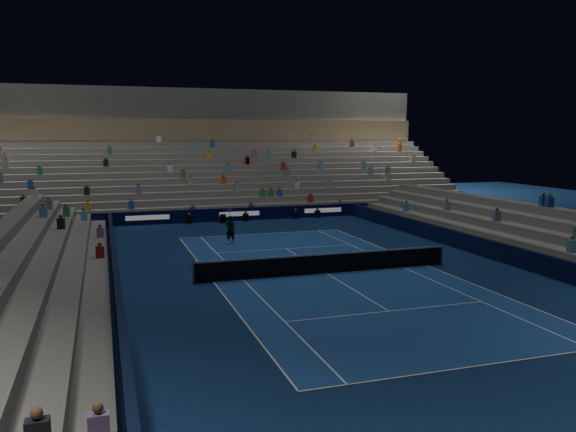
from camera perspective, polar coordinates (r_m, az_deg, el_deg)
The scene contains 11 objects.
ground at distance 27.94m, azimuth 3.80°, elevation -5.68°, with size 90.00×90.00×0.00m, color #0B2046.
court_surface at distance 27.93m, azimuth 3.80°, elevation -5.67°, with size 10.97×23.77×0.01m, color navy.
sponsor_barrier_far at distance 45.27m, azimuth -4.86°, elevation 0.19°, with size 44.00×0.25×1.00m, color black.
sponsor_barrier_east at distance 32.61m, azimuth 19.88°, elevation -3.27°, with size 0.25×37.00×1.00m, color black.
sponsor_barrier_west at distance 25.94m, azimuth -16.64°, elevation -5.92°, with size 0.25×37.00×1.00m, color black.
grandstand_main at distance 54.16m, azimuth -7.15°, elevation 4.47°, with size 44.00×15.20×11.20m.
grandstand_east at distance 34.75m, azimuth 24.45°, elevation -2.15°, with size 5.00×37.00×2.50m.
grandstand_west at distance 26.03m, azimuth -24.36°, elevation -5.31°, with size 5.00×37.00×2.50m.
tennis_net at distance 27.82m, azimuth 3.81°, elevation -4.67°, with size 12.90×0.10×1.10m.
tennis_player at distance 35.69m, azimuth -5.73°, elevation -1.33°, with size 0.62×0.41×1.71m, color black.
broadcast_camera at distance 44.20m, azimuth -6.46°, elevation -0.26°, with size 0.57×0.98×0.63m.
Camera 1 is at (-10.07, -25.22, 6.54)m, focal length 35.94 mm.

